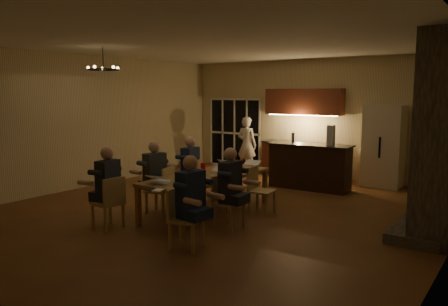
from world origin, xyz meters
The scene contains 44 objects.
floor centered at (0.00, 0.00, 0.00)m, with size 9.00×9.00×0.00m, color brown.
back_wall centered at (0.00, 4.52, 1.60)m, with size 8.00×0.04×3.20m, color beige.
left_wall centered at (-4.02, 0.00, 1.60)m, with size 0.04×9.00×3.20m, color beige.
ceiling centered at (0.00, 0.00, 3.22)m, with size 8.00×9.00×0.04m, color white.
french_doors centered at (-2.70, 4.47, 1.05)m, with size 1.86×0.08×2.10m, color black.
fireplace centered at (3.70, 1.20, 1.60)m, with size 0.58×2.50×3.20m, color #6A6153.
kitchenette centered at (-0.30, 4.20, 1.20)m, with size 2.24×0.68×2.40m, color maroon, non-canonical shape.
refrigerator centered at (1.90, 4.15, 1.00)m, with size 0.90×0.68×2.00m, color beige.
dining_table centered at (-0.09, -0.33, 0.38)m, with size 1.10×2.74×0.75m, color #A48141.
bar_island centered at (0.55, 2.86, 0.54)m, with size 1.97×0.68×1.08m, color black.
chair_left_near centered at (-0.93, -2.00, 0.45)m, with size 0.44×0.44×0.89m, color tan, non-canonical shape.
chair_left_mid centered at (-0.90, -0.78, 0.45)m, with size 0.44×0.44×0.89m, color tan, non-canonical shape.
chair_left_far centered at (-1.01, 0.23, 0.45)m, with size 0.44×0.44×0.89m, color tan, non-canonical shape.
chair_right_near centered at (0.78, -1.96, 0.45)m, with size 0.44×0.44×0.89m, color tan, non-canonical shape.
chair_right_mid centered at (0.73, -0.79, 0.45)m, with size 0.44×0.44×0.89m, color tan, non-canonical shape.
chair_right_far centered at (0.74, 0.30, 0.45)m, with size 0.44×0.44×0.89m, color tan, non-canonical shape.
person_left_near centered at (-0.99, -1.92, 0.69)m, with size 0.60×0.60×1.38m, color #272A32, non-canonical shape.
person_right_near centered at (0.81, -1.90, 0.69)m, with size 0.60×0.60×1.38m, color #1E2C4B, non-canonical shape.
person_left_mid centered at (-0.97, -0.82, 0.69)m, with size 0.60×0.60×1.38m, color #31363A, non-canonical shape.
person_right_mid centered at (0.77, -0.81, 0.69)m, with size 0.60×0.60×1.38m, color #272A32, non-canonical shape.
person_left_far centered at (-0.99, 0.26, 0.69)m, with size 0.60×0.60×1.38m, color #1E2C4B, non-canonical shape.
standing_person centered at (-1.81, 3.76, 0.81)m, with size 0.59×0.39×1.63m, color white.
chandelier centered at (-2.35, -0.82, 2.75)m, with size 0.64×0.64×0.03m, color black.
laptop_a centered at (-0.28, -1.39, 0.86)m, with size 0.32×0.28×0.23m, color silver, non-canonical shape.
laptop_b centered at (0.17, -1.25, 0.86)m, with size 0.32×0.28×0.23m, color silver, non-canonical shape.
laptop_c centered at (-0.38, -0.25, 0.86)m, with size 0.32×0.28×0.23m, color silver, non-canonical shape.
laptop_d centered at (0.14, -0.33, 0.86)m, with size 0.32×0.28×0.23m, color silver, non-canonical shape.
laptop_e centered at (-0.34, 0.73, 0.86)m, with size 0.32×0.28×0.23m, color silver, non-canonical shape.
laptop_f centered at (0.25, 0.66, 0.86)m, with size 0.32×0.28×0.23m, color silver, non-canonical shape.
mug_front centered at (-0.19, -0.70, 0.80)m, with size 0.07×0.07×0.10m, color white.
mug_mid centered at (-0.02, 0.16, 0.80)m, with size 0.08×0.08×0.10m, color white.
mug_back centered at (-0.39, 0.41, 0.80)m, with size 0.08×0.08×0.10m, color white.
redcup_near centered at (0.28, -1.55, 0.81)m, with size 0.10×0.10×0.12m, color #AE0B0E.
redcup_mid centered at (-0.56, 0.15, 0.81)m, with size 0.10×0.10×0.12m, color #AE0B0E.
redcup_far centered at (0.11, 1.00, 0.81)m, with size 0.09×0.09×0.12m, color #AE0B0E.
can_silver centered at (-0.08, -1.08, 0.81)m, with size 0.07×0.07×0.12m, color #B2B2B7.
can_cola centered at (-0.22, 1.14, 0.81)m, with size 0.06×0.06×0.12m, color #3F0F0C.
can_right centered at (0.29, -0.01, 0.81)m, with size 0.07×0.07×0.12m, color #B2B2B7.
plate_near centered at (0.31, -0.86, 0.76)m, with size 0.26×0.26×0.02m, color white.
plate_left centered at (-0.36, -1.22, 0.76)m, with size 0.24×0.24×0.02m, color white.
plate_far centered at (0.36, 0.41, 0.76)m, with size 0.22×0.22×0.02m, color white.
notepad centered at (0.09, -1.83, 0.76)m, with size 0.14×0.20×0.01m, color white.
bar_bottle centered at (0.07, 2.91, 1.20)m, with size 0.07×0.07×0.24m, color #99999E.
bar_blender centered at (1.06, 2.83, 1.32)m, with size 0.15×0.15×0.47m, color silver.
Camera 1 is at (4.84, -6.72, 2.27)m, focal length 35.00 mm.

